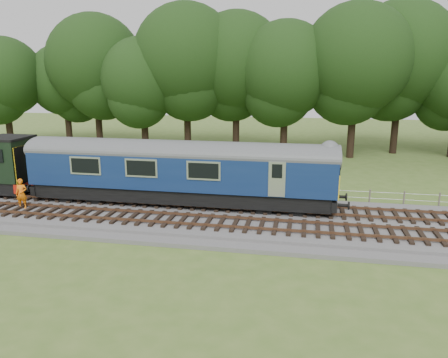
# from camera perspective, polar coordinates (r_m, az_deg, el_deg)

# --- Properties ---
(ground) EXTENTS (120.00, 120.00, 0.00)m
(ground) POSITION_cam_1_polar(r_m,az_deg,el_deg) (24.04, 5.35, -5.68)
(ground) COLOR #486726
(ground) RESTS_ON ground
(ballast) EXTENTS (70.00, 7.00, 0.35)m
(ballast) POSITION_cam_1_polar(r_m,az_deg,el_deg) (23.98, 5.36, -5.29)
(ballast) COLOR #4C4C4F
(ballast) RESTS_ON ground
(track_north) EXTENTS (67.20, 2.40, 0.21)m
(track_north) POSITION_cam_1_polar(r_m,az_deg,el_deg) (25.24, 5.70, -3.76)
(track_north) COLOR black
(track_north) RESTS_ON ballast
(track_south) EXTENTS (67.20, 2.40, 0.21)m
(track_south) POSITION_cam_1_polar(r_m,az_deg,el_deg) (22.40, 4.96, -6.01)
(track_south) COLOR black
(track_south) RESTS_ON ballast
(fence) EXTENTS (64.00, 0.12, 1.00)m
(fence) POSITION_cam_1_polar(r_m,az_deg,el_deg) (28.31, 6.28, -2.72)
(fence) COLOR #6B6054
(fence) RESTS_ON ground
(tree_line) EXTENTS (70.00, 8.00, 18.00)m
(tree_line) POSITION_cam_1_polar(r_m,az_deg,el_deg) (45.35, 8.19, 3.39)
(tree_line) COLOR black
(tree_line) RESTS_ON ground
(dmu_railcar) EXTENTS (18.05, 2.86, 3.88)m
(dmu_railcar) POSITION_cam_1_polar(r_m,az_deg,el_deg) (25.66, -5.83, 1.58)
(dmu_railcar) COLOR black
(dmu_railcar) RESTS_ON ground
(worker) EXTENTS (0.72, 0.56, 1.74)m
(worker) POSITION_cam_1_polar(r_m,az_deg,el_deg) (27.59, -24.95, -1.74)
(worker) COLOR orange
(worker) RESTS_ON ballast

